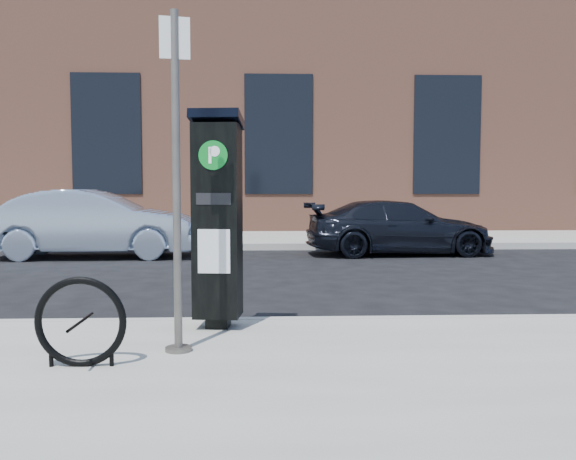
{
  "coord_description": "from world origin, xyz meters",
  "views": [
    {
      "loc": [
        -0.45,
        -6.02,
        1.46
      ],
      "look_at": [
        -0.19,
        0.5,
        1.0
      ],
      "focal_mm": 38.0,
      "sensor_mm": 36.0,
      "label": 1
    }
  ],
  "objects": [
    {
      "name": "ground",
      "position": [
        0.0,
        0.0,
        0.0
      ],
      "size": [
        120.0,
        120.0,
        0.0
      ],
      "primitive_type": "plane",
      "color": "black",
      "rests_on": "ground"
    },
    {
      "name": "sidewalk_far",
      "position": [
        0.0,
        14.0,
        0.07
      ],
      "size": [
        60.0,
        12.0,
        0.15
      ],
      "primitive_type": "cube",
      "color": "gray",
      "rests_on": "ground"
    },
    {
      "name": "curb_near",
      "position": [
        0.0,
        -0.02,
        0.07
      ],
      "size": [
        60.0,
        0.12,
        0.16
      ],
      "primitive_type": "cube",
      "color": "#9E9B93",
      "rests_on": "ground"
    },
    {
      "name": "curb_far",
      "position": [
        0.0,
        8.02,
        0.07
      ],
      "size": [
        60.0,
        0.12,
        0.16
      ],
      "primitive_type": "cube",
      "color": "#9E9B93",
      "rests_on": "ground"
    },
    {
      "name": "building",
      "position": [
        -0.0,
        17.0,
        4.15
      ],
      "size": [
        28.0,
        10.05,
        8.25
      ],
      "color": "#935943",
      "rests_on": "ground"
    },
    {
      "name": "parking_kiosk",
      "position": [
        -0.88,
        -0.37,
        1.18
      ],
      "size": [
        0.5,
        0.45,
        2.01
      ],
      "rotation": [
        0.0,
        0.0,
        -0.11
      ],
      "color": "black",
      "rests_on": "sidewalk_near"
    },
    {
      "name": "sign_pole",
      "position": [
        -1.14,
        -1.2,
        1.48
      ],
      "size": [
        0.23,
        0.21,
        2.67
      ],
      "rotation": [
        0.0,
        0.0,
        0.21
      ],
      "color": "#57534D",
      "rests_on": "sidewalk_near"
    },
    {
      "name": "bike_rack",
      "position": [
        -1.79,
        -1.59,
        0.48
      ],
      "size": [
        0.67,
        0.06,
        0.67
      ],
      "rotation": [
        0.0,
        0.0,
        -0.01
      ],
      "color": "black",
      "rests_on": "sidewalk_near"
    },
    {
      "name": "car_silver",
      "position": [
        -3.96,
        6.7,
        0.7
      ],
      "size": [
        4.32,
        1.64,
        1.41
      ],
      "primitive_type": "imported",
      "rotation": [
        0.0,
        0.0,
        1.61
      ],
      "color": "#91A2B9",
      "rests_on": "ground"
    },
    {
      "name": "car_dark",
      "position": [
        2.48,
        6.99,
        0.58
      ],
      "size": [
        4.11,
        1.86,
        1.17
      ],
      "primitive_type": "imported",
      "rotation": [
        0.0,
        0.0,
        1.63
      ],
      "color": "black",
      "rests_on": "ground"
    }
  ]
}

